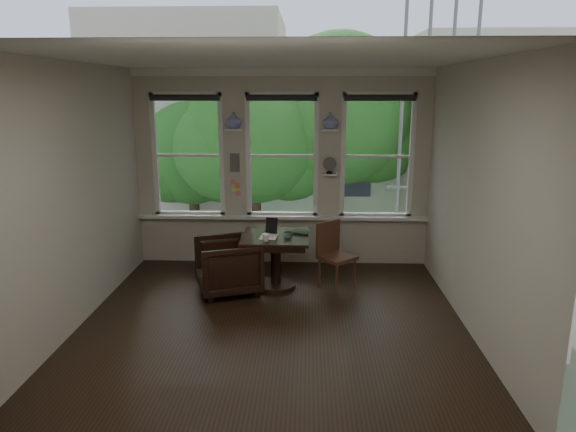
{
  "coord_description": "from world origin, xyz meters",
  "views": [
    {
      "loc": [
        0.41,
        -5.62,
        2.67
      ],
      "look_at": [
        0.14,
        0.9,
        1.08
      ],
      "focal_mm": 32.0,
      "sensor_mm": 36.0,
      "label": 1
    }
  ],
  "objects_px": {
    "laptop": "(297,233)",
    "mug": "(266,237)",
    "side_chair_right": "(337,257)",
    "table": "(276,262)",
    "armchair_left": "(228,266)"
  },
  "relations": [
    {
      "from": "mug",
      "to": "laptop",
      "type": "bearing_deg",
      "value": 41.44
    },
    {
      "from": "table",
      "to": "armchair_left",
      "type": "xyz_separation_m",
      "value": [
        -0.64,
        -0.19,
        -0.0
      ]
    },
    {
      "from": "laptop",
      "to": "side_chair_right",
      "type": "bearing_deg",
      "value": 16.14
    },
    {
      "from": "armchair_left",
      "to": "mug",
      "type": "relative_size",
      "value": 7.81
    },
    {
      "from": "side_chair_right",
      "to": "laptop",
      "type": "bearing_deg",
      "value": 129.6
    },
    {
      "from": "armchair_left",
      "to": "side_chair_right",
      "type": "xyz_separation_m",
      "value": [
        1.49,
        0.18,
        0.09
      ]
    },
    {
      "from": "table",
      "to": "laptop",
      "type": "xyz_separation_m",
      "value": [
        0.28,
        0.07,
        0.39
      ]
    },
    {
      "from": "side_chair_right",
      "to": "mug",
      "type": "distance_m",
      "value": 1.04
    },
    {
      "from": "mug",
      "to": "armchair_left",
      "type": "bearing_deg",
      "value": 171.5
    },
    {
      "from": "side_chair_right",
      "to": "laptop",
      "type": "distance_m",
      "value": 0.64
    },
    {
      "from": "armchair_left",
      "to": "mug",
      "type": "bearing_deg",
      "value": 61.95
    },
    {
      "from": "table",
      "to": "mug",
      "type": "distance_m",
      "value": 0.52
    },
    {
      "from": "table",
      "to": "laptop",
      "type": "bearing_deg",
      "value": 14.62
    },
    {
      "from": "laptop",
      "to": "mug",
      "type": "bearing_deg",
      "value": -113.28
    },
    {
      "from": "table",
      "to": "armchair_left",
      "type": "distance_m",
      "value": 0.67
    }
  ]
}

